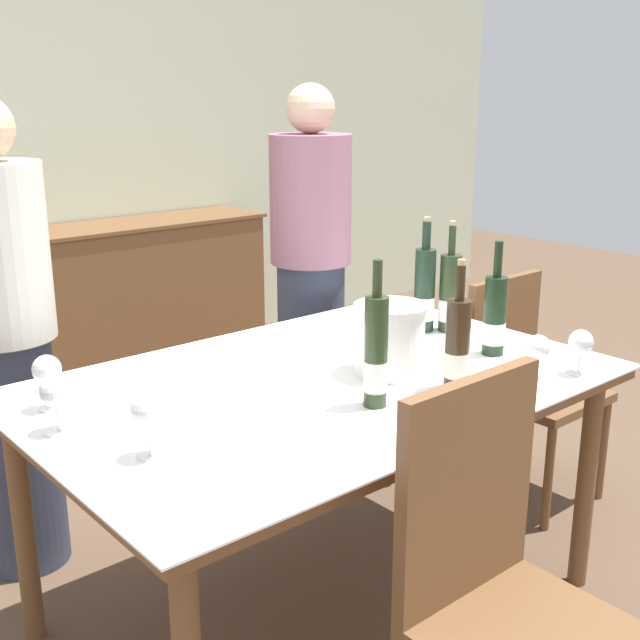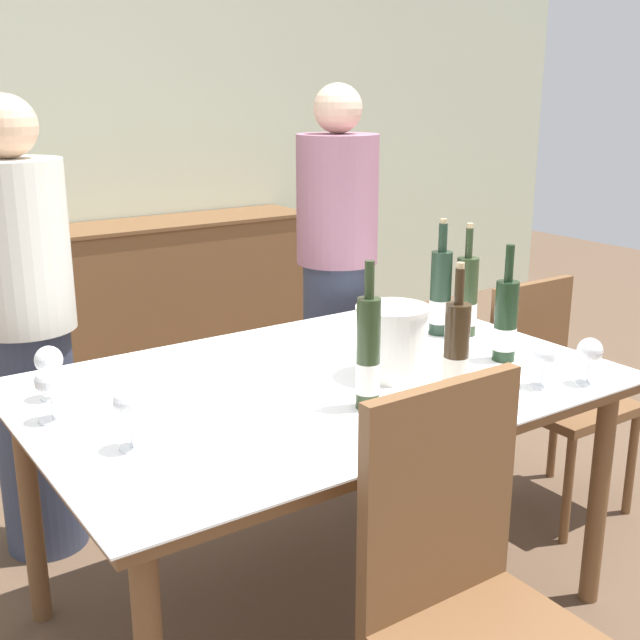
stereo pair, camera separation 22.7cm
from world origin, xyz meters
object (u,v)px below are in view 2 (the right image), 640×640
(wine_bottle_4, at_px, (506,322))
(dining_table, at_px, (320,402))
(sideboard_cabinet, at_px, (178,292))
(wine_bottle_3, at_px, (466,298))
(person_guest_left, at_px, (337,285))
(wine_glass_1, at_px, (49,361))
(wine_bottle_2, at_px, (368,356))
(wine_glass_2, at_px, (50,384))
(wine_glass_0, at_px, (590,352))
(wine_glass_4, at_px, (543,356))
(wine_bottle_0, at_px, (440,295))
(wine_bottle_1, at_px, (456,351))
(chair_right_end, at_px, (549,380))
(ice_bucket, at_px, (392,339))
(person_host, at_px, (27,336))
(chair_near_front, at_px, (469,588))
(wine_glass_3, at_px, (129,404))

(wine_bottle_4, bearing_deg, dining_table, 162.61)
(sideboard_cabinet, relative_size, wine_bottle_3, 4.16)
(person_guest_left, bearing_deg, wine_glass_1, -158.65)
(sideboard_cabinet, xyz_separation_m, wine_bottle_2, (-0.68, -2.68, 0.48))
(wine_glass_2, bearing_deg, wine_glass_0, -24.04)
(wine_glass_4, bearing_deg, wine_bottle_0, 78.23)
(wine_bottle_0, distance_m, wine_bottle_1, 0.56)
(wine_bottle_1, bearing_deg, chair_right_end, 23.49)
(wine_bottle_1, relative_size, wine_glass_2, 2.55)
(wine_bottle_0, height_order, person_guest_left, person_guest_left)
(ice_bucket, distance_m, person_host, 1.25)
(chair_right_end, distance_m, chair_near_front, 1.54)
(wine_bottle_3, bearing_deg, ice_bucket, -159.72)
(chair_right_end, relative_size, person_guest_left, 0.54)
(dining_table, height_order, wine_glass_3, wine_glass_3)
(wine_bottle_2, relative_size, wine_glass_3, 2.54)
(person_host, bearing_deg, wine_bottle_4, -42.05)
(chair_near_front, bearing_deg, dining_table, 79.12)
(wine_bottle_0, distance_m, wine_glass_3, 1.25)
(chair_right_end, bearing_deg, sideboard_cabinet, 101.20)
(chair_near_front, bearing_deg, wine_glass_3, 126.96)
(sideboard_cabinet, bearing_deg, wine_bottle_0, -91.71)
(wine_glass_1, bearing_deg, wine_bottle_0, -6.74)
(wine_bottle_3, relative_size, wine_glass_2, 2.65)
(wine_glass_2, distance_m, chair_near_front, 1.12)
(dining_table, relative_size, chair_right_end, 1.92)
(wine_bottle_4, xyz_separation_m, wine_glass_1, (-1.26, 0.47, -0.02))
(wine_bottle_0, bearing_deg, chair_near_front, -129.20)
(wine_bottle_2, relative_size, wine_glass_4, 2.96)
(person_host, bearing_deg, wine_glass_4, -49.88)
(wine_bottle_3, height_order, wine_glass_0, wine_bottle_3)
(wine_glass_1, bearing_deg, person_guest_left, 21.35)
(dining_table, bearing_deg, wine_bottle_2, -93.88)
(wine_bottle_1, bearing_deg, ice_bucket, 103.75)
(sideboard_cabinet, relative_size, ice_bucket, 7.37)
(chair_right_end, height_order, person_host, person_host)
(wine_bottle_0, xyz_separation_m, chair_near_front, (-0.74, -0.91, -0.34))
(wine_bottle_4, bearing_deg, chair_right_end, 25.09)
(wine_bottle_1, relative_size, wine_glass_1, 2.47)
(wine_bottle_3, height_order, wine_glass_1, wine_bottle_3)
(wine_bottle_2, height_order, wine_bottle_3, wine_bottle_2)
(person_host, bearing_deg, chair_near_front, -74.79)
(person_host, bearing_deg, wine_glass_3, -91.87)
(wine_bottle_3, distance_m, wine_glass_2, 1.39)
(wine_glass_0, bearing_deg, wine_glass_4, 156.63)
(sideboard_cabinet, distance_m, ice_bucket, 2.61)
(wine_glass_1, distance_m, chair_near_front, 1.23)
(wine_bottle_0, height_order, wine_bottle_3, wine_bottle_0)
(person_host, bearing_deg, sideboard_cabinet, 51.23)
(wine_glass_2, distance_m, wine_glass_4, 1.33)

